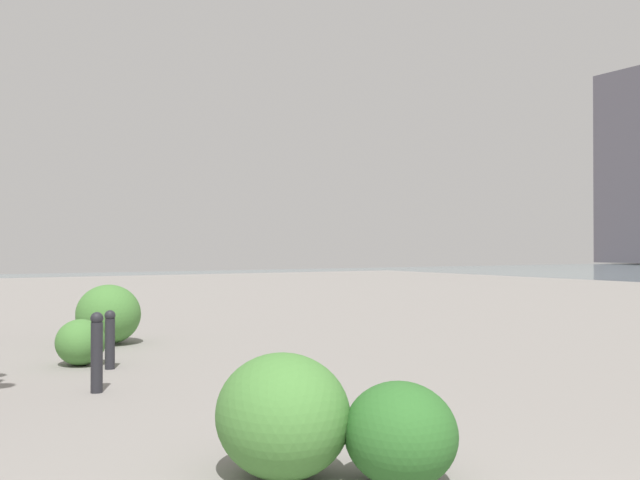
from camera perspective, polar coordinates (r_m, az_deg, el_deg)
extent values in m
cylinder|color=#232328|center=(7.72, -17.43, -8.95)|extent=(0.12, 0.12, 0.72)
sphere|color=#232328|center=(7.67, -17.42, -6.00)|extent=(0.13, 0.13, 0.13)
cylinder|color=#232328|center=(9.14, -16.46, -7.98)|extent=(0.12, 0.12, 0.61)
sphere|color=#232328|center=(9.11, -16.46, -5.81)|extent=(0.13, 0.13, 0.13)
ellipsoid|color=#477F38|center=(9.55, -18.62, -7.76)|extent=(0.68, 0.61, 0.58)
ellipsoid|color=#477F38|center=(4.73, -3.01, -13.85)|extent=(0.95, 0.85, 0.80)
ellipsoid|color=#477F38|center=(11.47, -16.58, -5.72)|extent=(1.07, 0.97, 0.91)
ellipsoid|color=#2D6628|center=(4.62, 6.45, -15.15)|extent=(0.76, 0.69, 0.65)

